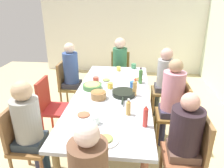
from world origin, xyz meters
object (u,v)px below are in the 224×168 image
Objects in this scene: plate_0 at (106,139)px; person_6 at (164,77)px; chair_0 at (176,111)px; cup_3 at (96,120)px; bottle_0 at (128,107)px; cup_2 at (110,86)px; dining_table at (112,98)px; chair_5 at (120,71)px; cup_4 at (141,72)px; person_5 at (120,62)px; plate_3 at (84,115)px; bowl_0 at (92,86)px; plate_1 at (106,80)px; chair_1 at (51,105)px; bowl_1 at (99,94)px; cup_5 at (133,84)px; chair_4 at (191,151)px; chair_6 at (168,88)px; person_3 at (29,124)px; bottle_2 at (145,116)px; cup_0 at (134,66)px; person_2 at (72,72)px; bottle_3 at (135,88)px; chair_2 at (68,83)px; plate_2 at (138,80)px; cup_6 at (96,80)px; person_4 at (184,135)px; chair_3 at (24,140)px.

person_6 is at bearing 157.68° from plate_0.
cup_3 is (0.74, -0.98, 0.26)m from chair_0.
cup_2 is at bearing -158.25° from bottle_0.
dining_table is 1.61m from chair_5.
chair_5 is 7.94× the size of cup_4.
person_5 reaches higher than plate_3.
chair_0 is at bearing 82.21° from bowl_0.
plate_1 is at bearing -69.26° from person_6.
chair_1 is (-0.00, -1.78, 0.00)m from chair_0.
bowl_1 is 1.16m from cup_4.
plate_1 is 1.80× the size of cup_5.
chair_4 and chair_6 have the same top height.
cup_5 is (-0.28, -0.61, 0.26)m from chair_0.
chair_1 reaches higher than cup_4.
chair_1 is 0.75× the size of person_3.
chair_1 is 3.49× the size of plate_3.
bowl_1 is (1.75, -0.16, 0.27)m from chair_5.
bowl_1 is at bearing -81.98° from chair_0.
bottle_0 is 0.28m from bottle_2.
chair_6 is 1.15m from cup_2.
cup_0 is 0.63× the size of bottle_0.
person_2 is at bearing -142.98° from bowl_0.
cup_4 is 0.48× the size of bottle_3.
plate_2 is at bearing 77.43° from chair_2.
person_3 reaches higher than cup_2.
cup_6 is 1.31m from bottle_2.
cup_0 is (-1.16, 0.28, 0.11)m from dining_table.
cup_5 is at bearing -43.91° from person_6.
dining_table is at bearing 61.86° from bowl_0.
person_6 is at bearing 83.35° from cup_4.
person_2 reaches higher than cup_6.
cup_6 is (-0.37, 0.60, 0.26)m from chair_1.
chair_0 and chair_2 have the same top height.
chair_2 is at bearing -152.90° from cup_3.
cup_4 is at bearing -179.72° from bottle_2.
bowl_1 is at bearing -5.56° from person_5.
cup_3 is (-0.08, -0.89, 0.07)m from person_4.
cup_0 is (0.35, 0.28, 0.03)m from person_5.
cup_2 is (-0.20, 0.84, 0.26)m from chair_1.
chair_1 is 0.73× the size of person_5.
bottle_0 is at bearing 40.17° from chair_2.
chair_3 is 3.81× the size of bottle_3.
chair_2 is at bearing -115.38° from plate_1.
bottle_0 reaches higher than chair_1.
cup_0 is 0.98m from cup_6.
plate_0 is 1.21m from cup_2.
plate_3 is at bearing -11.12° from bowl_1.
chair_6 reaches higher than plate_0.
bottle_0 reaches higher than cup_2.
plate_1 is at bearing 150.94° from bowl_0.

